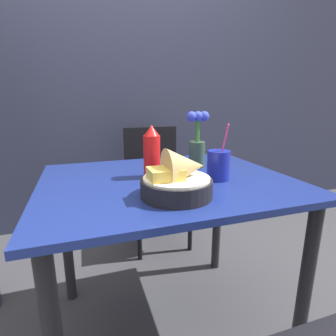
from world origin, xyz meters
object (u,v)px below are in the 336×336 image
Objects in this scene: chair_far_window at (154,173)px; ketchup_bottle at (152,152)px; flower_vase at (197,143)px; food_basket at (179,179)px; drink_cup at (218,166)px.

chair_far_window is 0.89m from ketchup_bottle.
flower_vase reaches higher than chair_far_window.
drink_cup reaches higher than food_basket.
food_basket is at bearing -149.67° from drink_cup.
drink_cup reaches higher than chair_far_window.
drink_cup is at bearing -89.13° from chair_far_window.
ketchup_bottle is at bearing 96.03° from food_basket.
chair_far_window is 3.72× the size of drink_cup.
food_basket is at bearing -100.98° from chair_far_window.
food_basket is (-0.20, -1.04, 0.28)m from chair_far_window.
chair_far_window is at bearing 74.08° from ketchup_bottle.
flower_vase is at bearing 22.28° from ketchup_bottle.
ketchup_bottle is 0.94× the size of drink_cup.
ketchup_bottle is 0.82× the size of flower_vase.
chair_far_window is 3.55× the size of food_basket.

